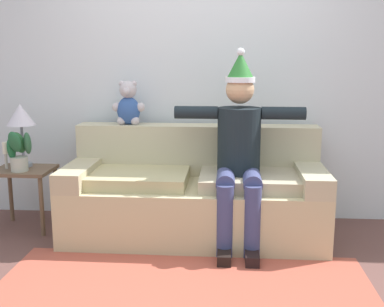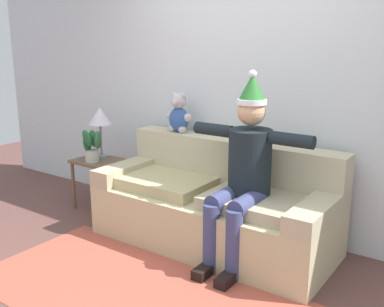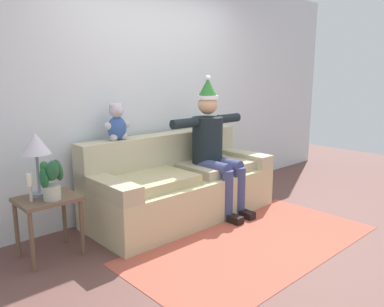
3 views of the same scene
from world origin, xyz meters
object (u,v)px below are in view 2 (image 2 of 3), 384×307
side_table (99,168)px  candle_tall (87,144)px  person_seated (244,169)px  teddy_bear (179,115)px  couch (216,205)px  table_lamp (100,118)px  potted_plant (92,146)px

side_table → candle_tall: bearing=-171.6°
side_table → candle_tall: size_ratio=2.29×
person_seated → candle_tall: 1.96m
teddy_bear → candle_tall: bearing=-164.3°
couch → candle_tall: couch is taller
couch → table_lamp: bearing=176.7°
side_table → candle_tall: 0.28m
couch → teddy_bear: teddy_bear is taller
table_lamp → potted_plant: (0.04, -0.17, -0.25)m
person_seated → side_table: (-1.82, 0.17, -0.34)m
person_seated → candle_tall: (-1.95, 0.15, -0.10)m
teddy_bear → potted_plant: teddy_bear is taller
couch → candle_tall: size_ratio=9.02×
side_table → teddy_bear: bearing=16.8°
potted_plant → candle_tall: (-0.15, 0.07, -0.02)m
table_lamp → potted_plant: bearing=-77.5°
table_lamp → side_table: bearing=-71.8°
candle_tall → person_seated: bearing=-4.5°
teddy_bear → candle_tall: (-1.00, -0.28, -0.37)m
person_seated → couch: bearing=154.6°
side_table → table_lamp: 0.53m
candle_tall → side_table: bearing=8.4°
side_table → person_seated: bearing=-5.5°
table_lamp → candle_tall: size_ratio=2.34×
table_lamp → person_seated: bearing=-7.9°
person_seated → candle_tall: bearing=175.5°
teddy_bear → side_table: size_ratio=0.72×
side_table → potted_plant: (0.01, -0.09, 0.26)m
person_seated → side_table: bearing=174.5°
couch → person_seated: size_ratio=1.36×
person_seated → candle_tall: person_seated is taller
teddy_bear → side_table: bearing=-163.2°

